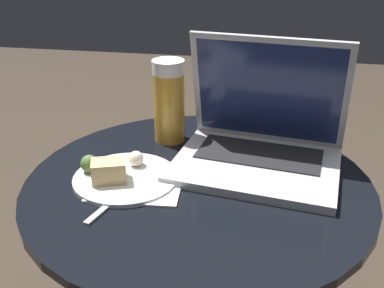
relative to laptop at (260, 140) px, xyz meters
name	(u,v)px	position (x,y,z in m)	size (l,w,h in m)	color
table	(198,235)	(-0.12, -0.10, -0.19)	(0.70, 0.70, 0.52)	#9E9EA3
napkin	(136,187)	(-0.23, -0.15, -0.05)	(0.19, 0.14, 0.00)	white
laptop	(260,140)	(0.00, 0.00, 0.00)	(0.37, 0.30, 0.27)	#B2B2B7
beer_glass	(169,101)	(-0.22, 0.08, 0.04)	(0.07, 0.07, 0.19)	gold
snack_plate	(120,174)	(-0.27, -0.13, -0.04)	(0.21, 0.21, 0.05)	white
fork	(121,194)	(-0.25, -0.18, -0.05)	(0.07, 0.18, 0.00)	#B2B2B7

